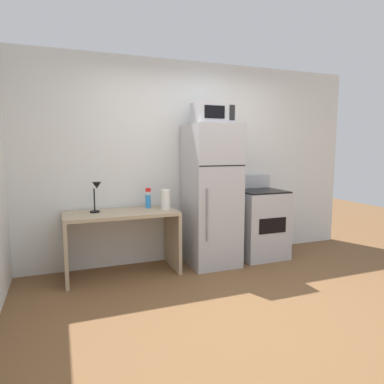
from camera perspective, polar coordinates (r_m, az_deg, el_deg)
name	(u,v)px	position (r m, az deg, el deg)	size (l,w,h in m)	color
ground_plane	(249,309)	(3.43, 9.41, -18.53)	(12.00, 12.00, 0.00)	brown
wall_back_white	(186,162)	(4.63, -1.01, 4.97)	(5.00, 0.10, 2.60)	silver
desk	(122,230)	(4.15, -11.54, -6.16)	(1.29, 0.59, 0.75)	tan
desk_lamp	(96,192)	(4.09, -15.56, 0.03)	(0.14, 0.12, 0.35)	black
spray_bottle	(148,200)	(4.29, -7.27, -1.33)	(0.06, 0.06, 0.25)	#2D8CEA
paper_towel_roll	(166,199)	(4.18, -4.37, -1.23)	(0.11, 0.11, 0.24)	white
refrigerator	(211,195)	(4.38, 3.20, -0.56)	(0.61, 0.67, 1.78)	#B7B7BC
microwave	(213,113)	(4.34, 3.42, 12.85)	(0.46, 0.35, 0.26)	#B7B7BC
oven_range	(260,223)	(4.83, 11.13, -5.06)	(0.63, 0.61, 1.10)	#B7B7BC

